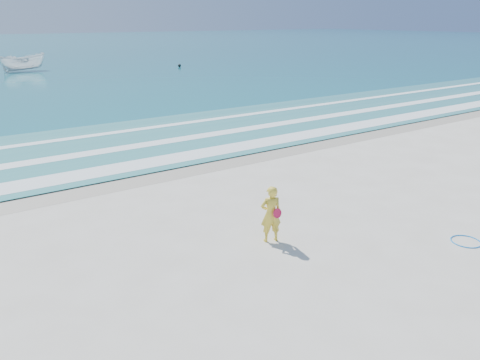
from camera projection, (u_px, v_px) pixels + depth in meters
ground at (313, 264)px, 11.74m from camera, size 400.00×400.00×0.00m
wet_sand at (159, 172)px, 18.75m from camera, size 400.00×2.40×0.00m
shallow at (114, 145)px, 22.63m from camera, size 400.00×10.00×0.01m
foam_near at (145, 163)px, 19.74m from camera, size 400.00×1.40×0.01m
foam_mid at (120, 148)px, 22.00m from camera, size 400.00×0.90×0.01m
foam_far at (97, 135)px, 24.57m from camera, size 400.00×0.60×0.01m
hoop at (466, 241)px, 12.92m from camera, size 1.04×1.04×0.03m
boat at (23, 62)px, 54.04m from camera, size 5.27×2.37×1.98m
buoy at (179, 66)px, 58.67m from camera, size 0.40×0.40×0.40m
woman at (271, 214)px, 12.73m from camera, size 0.68×0.56×1.61m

